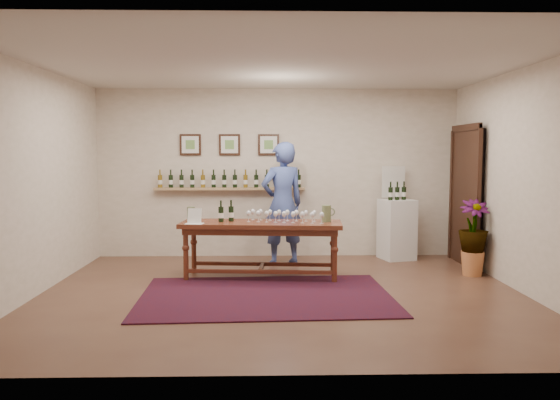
{
  "coord_description": "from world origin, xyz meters",
  "views": [
    {
      "loc": [
        -0.18,
        -6.65,
        1.75
      ],
      "look_at": [
        0.0,
        0.8,
        1.1
      ],
      "focal_mm": 35.0,
      "sensor_mm": 36.0,
      "label": 1
    }
  ],
  "objects_px": {
    "tasting_table": "(261,230)",
    "person": "(282,204)",
    "display_pedestal": "(397,229)",
    "potted_plant": "(473,237)"
  },
  "relations": [
    {
      "from": "tasting_table",
      "to": "display_pedestal",
      "type": "xyz_separation_m",
      "value": [
        2.21,
        1.3,
        -0.18
      ]
    },
    {
      "from": "display_pedestal",
      "to": "potted_plant",
      "type": "relative_size",
      "value": 1.05
    },
    {
      "from": "tasting_table",
      "to": "person",
      "type": "bearing_deg",
      "value": 75.4
    },
    {
      "from": "tasting_table",
      "to": "person",
      "type": "xyz_separation_m",
      "value": [
        0.32,
        0.91,
        0.29
      ]
    },
    {
      "from": "tasting_table",
      "to": "potted_plant",
      "type": "distance_m",
      "value": 3.01
    },
    {
      "from": "person",
      "to": "potted_plant",
      "type": "bearing_deg",
      "value": 140.89
    },
    {
      "from": "display_pedestal",
      "to": "person",
      "type": "height_order",
      "value": "person"
    },
    {
      "from": "tasting_table",
      "to": "person",
      "type": "height_order",
      "value": "person"
    },
    {
      "from": "tasting_table",
      "to": "display_pedestal",
      "type": "distance_m",
      "value": 2.57
    },
    {
      "from": "display_pedestal",
      "to": "person",
      "type": "xyz_separation_m",
      "value": [
        -1.89,
        -0.39,
        0.47
      ]
    }
  ]
}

